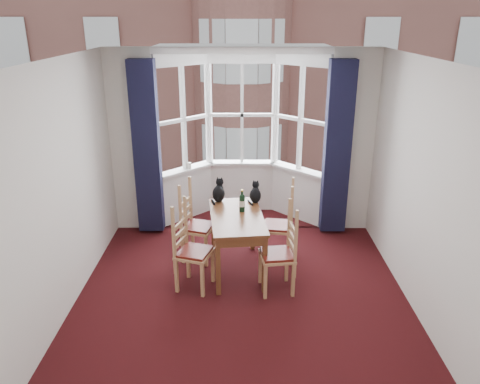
{
  "coord_description": "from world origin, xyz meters",
  "views": [
    {
      "loc": [
        -0.01,
        -4.67,
        3.21
      ],
      "look_at": [
        -0.03,
        1.05,
        1.05
      ],
      "focal_mm": 35.0,
      "sensor_mm": 36.0,
      "label": 1
    }
  ],
  "objects_px": {
    "chair_left_near": "(188,252)",
    "cat_left": "(219,192)",
    "chair_left_far": "(192,227)",
    "wine_bottle": "(242,202)",
    "candle_tall": "(189,166)",
    "chair_right_near": "(284,255)",
    "chair_right_far": "(285,227)",
    "cat_right": "(255,194)",
    "dining_table": "(237,224)"
  },
  "relations": [
    {
      "from": "chair_left_far",
      "to": "cat_right",
      "type": "distance_m",
      "value": 0.98
    },
    {
      "from": "chair_right_far",
      "to": "wine_bottle",
      "type": "distance_m",
      "value": 0.76
    },
    {
      "from": "cat_right",
      "to": "wine_bottle",
      "type": "xyz_separation_m",
      "value": [
        -0.18,
        -0.33,
        0.01
      ]
    },
    {
      "from": "chair_left_near",
      "to": "cat_left",
      "type": "relative_size",
      "value": 2.74
    },
    {
      "from": "chair_left_far",
      "to": "chair_right_far",
      "type": "distance_m",
      "value": 1.28
    },
    {
      "from": "chair_left_far",
      "to": "cat_left",
      "type": "relative_size",
      "value": 2.74
    },
    {
      "from": "dining_table",
      "to": "chair_left_near",
      "type": "distance_m",
      "value": 0.76
    },
    {
      "from": "chair_left_far",
      "to": "candle_tall",
      "type": "height_order",
      "value": "candle_tall"
    },
    {
      "from": "cat_left",
      "to": "candle_tall",
      "type": "relative_size",
      "value": 3.26
    },
    {
      "from": "chair_left_far",
      "to": "wine_bottle",
      "type": "relative_size",
      "value": 3.07
    },
    {
      "from": "chair_left_near",
      "to": "chair_left_far",
      "type": "xyz_separation_m",
      "value": [
        -0.01,
        0.74,
        0.0
      ]
    },
    {
      "from": "chair_left_far",
      "to": "cat_left",
      "type": "distance_m",
      "value": 0.6
    },
    {
      "from": "chair_left_near",
      "to": "chair_right_near",
      "type": "height_order",
      "value": "same"
    },
    {
      "from": "cat_right",
      "to": "candle_tall",
      "type": "relative_size",
      "value": 2.98
    },
    {
      "from": "cat_right",
      "to": "chair_right_near",
      "type": "bearing_deg",
      "value": -70.77
    },
    {
      "from": "dining_table",
      "to": "chair_right_far",
      "type": "relative_size",
      "value": 1.43
    },
    {
      "from": "chair_right_far",
      "to": "wine_bottle",
      "type": "xyz_separation_m",
      "value": [
        -0.59,
        -0.18,
        0.45
      ]
    },
    {
      "from": "chair_right_near",
      "to": "chair_left_far",
      "type": "bearing_deg",
      "value": 146.0
    },
    {
      "from": "cat_left",
      "to": "wine_bottle",
      "type": "bearing_deg",
      "value": -48.58
    },
    {
      "from": "cat_left",
      "to": "wine_bottle",
      "type": "relative_size",
      "value": 1.12
    },
    {
      "from": "dining_table",
      "to": "chair_left_far",
      "type": "distance_m",
      "value": 0.73
    },
    {
      "from": "chair_right_far",
      "to": "cat_left",
      "type": "relative_size",
      "value": 2.74
    },
    {
      "from": "chair_left_near",
      "to": "cat_left",
      "type": "bearing_deg",
      "value": 69.08
    },
    {
      "from": "chair_left_near",
      "to": "candle_tall",
      "type": "height_order",
      "value": "candle_tall"
    },
    {
      "from": "candle_tall",
      "to": "dining_table",
      "type": "bearing_deg",
      "value": -65.44
    },
    {
      "from": "chair_left_far",
      "to": "wine_bottle",
      "type": "bearing_deg",
      "value": -15.18
    },
    {
      "from": "chair_left_near",
      "to": "cat_left",
      "type": "distance_m",
      "value": 1.08
    },
    {
      "from": "chair_left_near",
      "to": "chair_right_near",
      "type": "distance_m",
      "value": 1.19
    },
    {
      "from": "chair_right_far",
      "to": "candle_tall",
      "type": "distance_m",
      "value": 2.06
    },
    {
      "from": "wine_bottle",
      "to": "cat_left",
      "type": "bearing_deg",
      "value": 131.42
    },
    {
      "from": "chair_right_far",
      "to": "cat_right",
      "type": "distance_m",
      "value": 0.61
    },
    {
      "from": "cat_right",
      "to": "candle_tall",
      "type": "xyz_separation_m",
      "value": [
        -1.04,
        1.25,
        0.01
      ]
    },
    {
      "from": "cat_left",
      "to": "cat_right",
      "type": "distance_m",
      "value": 0.51
    },
    {
      "from": "chair_right_far",
      "to": "chair_left_near",
      "type": "bearing_deg",
      "value": -149.82
    },
    {
      "from": "chair_right_far",
      "to": "cat_right",
      "type": "relative_size",
      "value": 2.99
    },
    {
      "from": "chair_left_far",
      "to": "chair_right_near",
      "type": "relative_size",
      "value": 1.0
    },
    {
      "from": "dining_table",
      "to": "cat_left",
      "type": "distance_m",
      "value": 0.62
    },
    {
      "from": "wine_bottle",
      "to": "candle_tall",
      "type": "xyz_separation_m",
      "value": [
        -0.86,
        1.58,
        -0.0
      ]
    },
    {
      "from": "chair_right_near",
      "to": "wine_bottle",
      "type": "relative_size",
      "value": 3.07
    },
    {
      "from": "chair_right_far",
      "to": "wine_bottle",
      "type": "height_order",
      "value": "wine_bottle"
    },
    {
      "from": "candle_tall",
      "to": "chair_right_near",
      "type": "bearing_deg",
      "value": -58.12
    },
    {
      "from": "chair_right_near",
      "to": "chair_left_near",
      "type": "bearing_deg",
      "value": 176.43
    },
    {
      "from": "chair_left_far",
      "to": "candle_tall",
      "type": "distance_m",
      "value": 1.47
    },
    {
      "from": "chair_left_far",
      "to": "wine_bottle",
      "type": "xyz_separation_m",
      "value": [
        0.69,
        -0.19,
        0.45
      ]
    },
    {
      "from": "cat_left",
      "to": "cat_right",
      "type": "xyz_separation_m",
      "value": [
        0.51,
        -0.04,
        -0.01
      ]
    },
    {
      "from": "dining_table",
      "to": "chair_left_near",
      "type": "xyz_separation_m",
      "value": [
        -0.61,
        -0.41,
        -0.2
      ]
    },
    {
      "from": "dining_table",
      "to": "chair_left_far",
      "type": "relative_size",
      "value": 1.43
    },
    {
      "from": "chair_right_near",
      "to": "cat_right",
      "type": "height_order",
      "value": "cat_right"
    },
    {
      "from": "dining_table",
      "to": "cat_right",
      "type": "bearing_deg",
      "value": 61.99
    },
    {
      "from": "wine_bottle",
      "to": "chair_right_near",
      "type": "bearing_deg",
      "value": -50.46
    }
  ]
}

